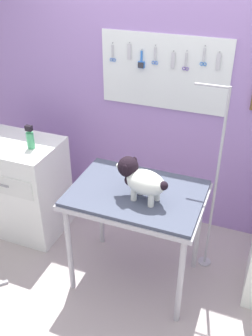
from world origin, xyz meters
name	(u,v)px	position (x,y,z in m)	size (l,w,h in m)	color
ground	(113,306)	(0.00, 0.00, -0.02)	(4.40, 4.00, 0.04)	#B4A8A5
rear_wall_panel	(168,108)	(0.01, 1.28, 1.16)	(4.00, 0.11, 2.30)	#A380C5
grooming_table	(136,201)	(0.06, 0.34, 0.79)	(1.00, 0.71, 0.87)	#B7B7BC
grooming_arm	(213,192)	(0.57, 0.71, 0.75)	(0.30, 0.11, 1.62)	#B7B7BC
dog	(140,179)	(0.11, 0.27, 1.03)	(0.41, 0.24, 0.30)	white
counter_left	(20,186)	(-1.19, 0.58, 0.46)	(0.80, 0.58, 0.93)	white
spray_bottle_tall	(30,139)	(-0.98, 0.55, 1.01)	(0.06, 0.06, 0.21)	#41A368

